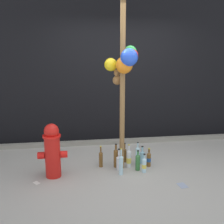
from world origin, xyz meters
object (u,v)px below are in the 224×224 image
at_px(bottle_7, 101,159).
at_px(bottle_8, 138,162).
at_px(bottle_0, 137,156).
at_px(bottle_9, 142,156).
at_px(bottle_4, 129,158).
at_px(bottle_2, 116,157).
at_px(bottle_10, 149,159).
at_px(bottle_5, 144,165).
at_px(bottle_3, 125,154).
at_px(bottle_1, 121,164).
at_px(fire_hydrant, 52,150).
at_px(memorial_post, 124,52).
at_px(bottle_6, 119,162).

distance_m(bottle_7, bottle_8, 0.60).
bearing_deg(bottle_0, bottle_9, 34.75).
bearing_deg(bottle_0, bottle_4, -164.85).
xyz_separation_m(bottle_0, bottle_7, (-0.60, 0.03, -0.03)).
bearing_deg(bottle_0, bottle_2, -177.53).
xyz_separation_m(bottle_0, bottle_8, (-0.04, -0.17, -0.03)).
bearing_deg(bottle_10, bottle_2, 175.10).
bearing_deg(bottle_5, bottle_3, 118.22).
relative_size(bottle_1, bottle_9, 1.40).
relative_size(bottle_4, bottle_10, 1.24).
height_order(bottle_3, bottle_10, bottle_3).
height_order(fire_hydrant, bottle_9, fire_hydrant).
relative_size(bottle_0, bottle_5, 1.33).
xyz_separation_m(bottle_0, bottle_9, (0.10, 0.07, -0.05)).
distance_m(bottle_4, bottle_5, 0.30).
relative_size(bottle_3, bottle_8, 1.02).
xyz_separation_m(bottle_3, bottle_4, (0.03, -0.21, 0.01)).
xyz_separation_m(memorial_post, bottle_2, (-0.10, 0.07, -1.66)).
xyz_separation_m(bottle_0, bottle_6, (-0.33, -0.13, -0.04)).
height_order(bottle_0, bottle_4, bottle_0).
distance_m(bottle_8, bottle_9, 0.28).
relative_size(fire_hydrant, bottle_4, 2.13).
bearing_deg(bottle_4, bottle_8, -47.90).
distance_m(bottle_1, bottle_3, 0.48).
height_order(bottle_0, bottle_1, bottle_1).
height_order(bottle_3, bottle_6, bottle_6).
distance_m(bottle_1, bottle_4, 0.30).
distance_m(bottle_8, bottle_10, 0.24).
height_order(memorial_post, bottle_3, memorial_post).
height_order(fire_hydrant, bottle_10, fire_hydrant).
height_order(bottle_1, bottle_7, bottle_1).
bearing_deg(bottle_7, memorial_post, -17.77).
bearing_deg(memorial_post, bottle_2, 146.57).
distance_m(bottle_5, bottle_10, 0.24).
height_order(bottle_0, bottle_5, bottle_0).
relative_size(bottle_0, bottle_2, 1.01).
bearing_deg(bottle_5, fire_hydrant, 177.65).
distance_m(bottle_6, bottle_9, 0.47).
relative_size(bottle_5, bottle_6, 0.86).
distance_m(bottle_1, bottle_2, 0.28).
height_order(fire_hydrant, bottle_6, fire_hydrant).
bearing_deg(bottle_7, bottle_4, -8.59).
distance_m(bottle_0, bottle_1, 0.44).
bearing_deg(bottle_8, bottle_2, 154.14).
height_order(bottle_3, bottle_9, bottle_3).
bearing_deg(bottle_9, bottle_7, -176.55).
height_order(bottle_1, bottle_10, bottle_1).
distance_m(memorial_post, bottle_5, 1.74).
xyz_separation_m(bottle_4, bottle_10, (0.33, -0.02, -0.02)).
xyz_separation_m(bottle_0, bottle_2, (-0.36, -0.02, -0.00)).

